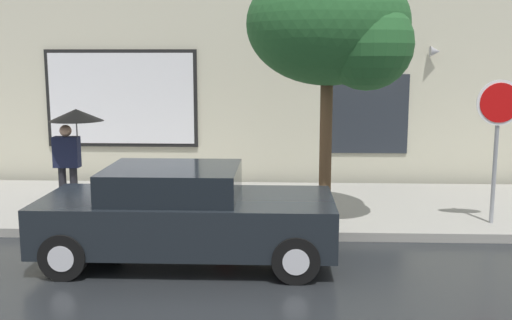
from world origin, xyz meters
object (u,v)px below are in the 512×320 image
at_px(fire_hydrant, 225,193).
at_px(street_tree, 336,29).
at_px(parked_car, 185,215).
at_px(pedestrian_with_umbrella, 73,130).
at_px(stop_sign, 498,123).

xyz_separation_m(fire_hydrant, street_tree, (1.90, -0.49, 2.89)).
bearing_deg(fire_hydrant, street_tree, -14.41).
distance_m(parked_car, pedestrian_with_umbrella, 3.51).
distance_m(fire_hydrant, street_tree, 3.49).
height_order(fire_hydrant, stop_sign, stop_sign).
distance_m(parked_car, fire_hydrant, 2.23).
xyz_separation_m(parked_car, street_tree, (2.27, 1.70, 2.72)).
bearing_deg(parked_car, stop_sign, 19.05).
relative_size(pedestrian_with_umbrella, street_tree, 0.43).
bearing_deg(pedestrian_with_umbrella, parked_car, -44.31).
relative_size(parked_car, pedestrian_with_umbrella, 2.23).
distance_m(street_tree, stop_sign, 3.14).
distance_m(pedestrian_with_umbrella, stop_sign, 7.45).
relative_size(fire_hydrant, street_tree, 0.18).
xyz_separation_m(street_tree, stop_sign, (2.73, 0.02, -1.54)).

